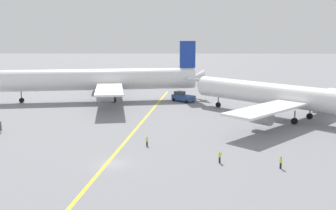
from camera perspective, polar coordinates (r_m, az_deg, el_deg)
name	(u,v)px	position (r m, az deg, el deg)	size (l,w,h in m)	color
ground_plane	(112,164)	(56.77, -8.17, -8.52)	(600.00, 600.00, 0.00)	gray
taxiway_stripe	(123,144)	(66.16, -6.58, -5.71)	(0.50, 120.00, 0.01)	yellow
airliner_at_gate_left	(102,80)	(107.89, -9.72, 3.66)	(57.68, 47.51, 16.24)	white
airliner_being_pushed	(291,97)	(87.15, 17.63, 1.13)	(41.99, 41.37, 16.25)	white
pushback_tug	(183,97)	(105.72, 2.20, 1.19)	(8.11, 7.44, 3.01)	#2D4C8C
ground_crew_wing_walker_right	(220,157)	(56.84, 7.59, -7.53)	(0.47, 0.36, 1.71)	black
ground_crew_ramp_agent_by_cones	(281,162)	(56.24, 16.21, -8.09)	(0.36, 0.36, 1.68)	black
ground_crew_marshaller_foreground	(147,141)	(64.55, -3.10, -5.34)	(0.50, 0.36, 1.54)	black
jet_bridge	(97,77)	(129.48, -10.36, 4.13)	(5.77, 16.67, 6.15)	#B7B7BC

